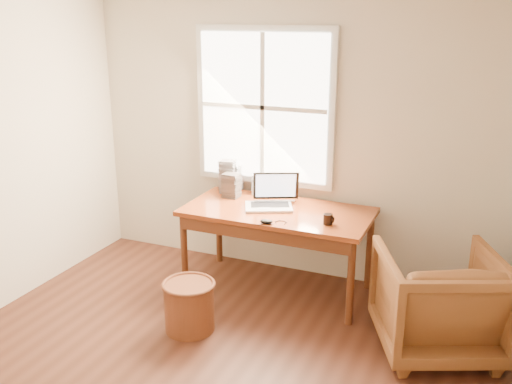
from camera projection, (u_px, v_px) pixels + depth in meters
room_shell at (174, 203)px, 3.28m from camera, size 4.04×4.54×2.64m
desk at (278, 212)px, 4.88m from camera, size 1.60×0.80×0.04m
armchair at (438, 302)px, 4.08m from camera, size 1.09×1.10×0.77m
wicker_stool at (189, 307)px, 4.40m from camera, size 0.48×0.48×0.38m
laptop at (269, 193)px, 4.87m from camera, size 0.49×0.50×0.27m
mouse at (266, 222)px, 4.55m from camera, size 0.11×0.08×0.04m
coffee_mug at (328, 219)px, 4.53m from camera, size 0.10×0.10×0.08m
cd_stack_a at (235, 178)px, 5.37m from camera, size 0.14×0.13×0.25m
cd_stack_b at (231, 185)px, 5.18m from camera, size 0.15×0.13×0.22m
cd_stack_c at (227, 176)px, 5.30m from camera, size 0.16×0.14×0.31m
cd_stack_d at (260, 184)px, 5.28m from camera, size 0.18×0.17×0.19m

